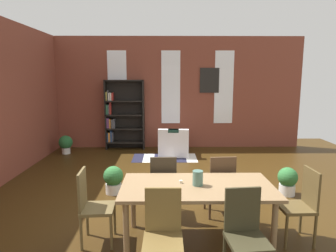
# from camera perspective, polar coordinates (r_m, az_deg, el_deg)

# --- Properties ---
(ground_plane) EXTENTS (10.40, 10.40, 0.00)m
(ground_plane) POSITION_cam_1_polar(r_m,az_deg,el_deg) (5.15, 1.47, -14.45)
(ground_plane) COLOR #38250D
(back_wall_brick) EXTENTS (7.69, 0.12, 3.26)m
(back_wall_brick) POSITION_cam_1_polar(r_m,az_deg,el_deg) (8.78, 0.52, 6.41)
(back_wall_brick) COLOR brown
(back_wall_brick) RESTS_ON ground
(window_pane_0) EXTENTS (0.55, 0.02, 2.12)m
(window_pane_0) POSITION_cam_1_polar(r_m,az_deg,el_deg) (8.81, -9.75, 7.34)
(window_pane_0) COLOR white
(window_pane_1) EXTENTS (0.55, 0.02, 2.12)m
(window_pane_1) POSITION_cam_1_polar(r_m,az_deg,el_deg) (8.70, 0.54, 7.45)
(window_pane_1) COLOR white
(window_pane_2) EXTENTS (0.55, 0.02, 2.12)m
(window_pane_2) POSITION_cam_1_polar(r_m,az_deg,el_deg) (8.87, 10.75, 7.33)
(window_pane_2) COLOR white
(dining_table) EXTENTS (1.89, 0.96, 0.75)m
(dining_table) POSITION_cam_1_polar(r_m,az_deg,el_deg) (3.78, 5.67, -12.48)
(dining_table) COLOR olive
(dining_table) RESTS_ON ground
(vase_on_table) EXTENTS (0.13, 0.13, 0.19)m
(vase_on_table) POSITION_cam_1_polar(r_m,az_deg,el_deg) (3.72, 5.78, -9.99)
(vase_on_table) COLOR #4C7266
(vase_on_table) RESTS_ON dining_table
(tealight_candle_0) EXTENTS (0.04, 0.04, 0.04)m
(tealight_candle_0) POSITION_cam_1_polar(r_m,az_deg,el_deg) (3.80, 2.50, -10.71)
(tealight_candle_0) COLOR silver
(tealight_candle_0) RESTS_ON dining_table
(tealight_candle_1) EXTENTS (0.04, 0.04, 0.04)m
(tealight_candle_1) POSITION_cam_1_polar(r_m,az_deg,el_deg) (3.74, 5.86, -11.13)
(tealight_candle_1) COLOR silver
(tealight_candle_1) RESTS_ON dining_table
(dining_chair_head_left) EXTENTS (0.42, 0.42, 0.95)m
(dining_chair_head_left) POSITION_cam_1_polar(r_m,az_deg,el_deg) (3.93, -14.51, -14.41)
(dining_chair_head_left) COLOR brown
(dining_chair_head_left) RESTS_ON ground
(dining_chair_near_right) EXTENTS (0.43, 0.43, 0.95)m
(dining_chair_near_right) POSITION_cam_1_polar(r_m,az_deg,el_deg) (3.30, 14.74, -19.25)
(dining_chair_near_right) COLOR #332F1C
(dining_chair_near_right) RESTS_ON ground
(dining_chair_near_left) EXTENTS (0.40, 0.40, 0.95)m
(dining_chair_near_left) POSITION_cam_1_polar(r_m,az_deg,el_deg) (3.19, -0.97, -19.93)
(dining_chair_near_left) COLOR brown
(dining_chair_near_left) RESTS_ON ground
(dining_chair_far_right) EXTENTS (0.43, 0.43, 0.95)m
(dining_chair_far_right) POSITION_cam_1_polar(r_m,az_deg,el_deg) (4.55, 10.15, -10.88)
(dining_chair_far_right) COLOR #4B3522
(dining_chair_far_right) RESTS_ON ground
(dining_chair_far_left) EXTENTS (0.40, 0.40, 0.95)m
(dining_chair_far_left) POSITION_cam_1_polar(r_m,az_deg,el_deg) (4.47, -0.89, -11.09)
(dining_chair_far_left) COLOR #322A1E
(dining_chair_far_left) RESTS_ON ground
(dining_chair_head_right) EXTENTS (0.41, 0.41, 0.95)m
(dining_chair_head_right) POSITION_cam_1_polar(r_m,az_deg,el_deg) (4.20, 24.36, -13.38)
(dining_chair_head_right) COLOR brown
(dining_chair_head_right) RESTS_ON ground
(bookshelf_tall) EXTENTS (1.13, 0.30, 2.02)m
(bookshelf_tall) POSITION_cam_1_polar(r_m,az_deg,el_deg) (8.68, -8.89, 2.12)
(bookshelf_tall) COLOR black
(bookshelf_tall) RESTS_ON ground
(armchair_white) EXTENTS (0.86, 0.86, 0.75)m
(armchair_white) POSITION_cam_1_polar(r_m,az_deg,el_deg) (8.02, 1.13, -3.62)
(armchair_white) COLOR silver
(armchair_white) RESTS_ON ground
(potted_plant_by_shelf) EXTENTS (0.36, 0.36, 0.50)m
(potted_plant_by_shelf) POSITION_cam_1_polar(r_m,az_deg,el_deg) (5.49, -10.51, -10.05)
(potted_plant_by_shelf) COLOR silver
(potted_plant_by_shelf) RESTS_ON ground
(potted_plant_corner) EXTENTS (0.34, 0.34, 0.50)m
(potted_plant_corner) POSITION_cam_1_polar(r_m,az_deg,el_deg) (5.74, 22.11, -9.71)
(potted_plant_corner) COLOR silver
(potted_plant_corner) RESTS_ON ground
(potted_plant_window) EXTENTS (0.37, 0.37, 0.51)m
(potted_plant_window) POSITION_cam_1_polar(r_m,az_deg,el_deg) (8.59, -19.18, -3.20)
(potted_plant_window) COLOR silver
(potted_plant_window) RESTS_ON ground
(striped_rug) EXTENTS (1.67, 0.87, 0.01)m
(striped_rug) POSITION_cam_1_polar(r_m,az_deg,el_deg) (7.75, -0.65, -6.16)
(striped_rug) COLOR #1E1E33
(striped_rug) RESTS_ON ground
(framed_picture) EXTENTS (0.56, 0.03, 0.72)m
(framed_picture) POSITION_cam_1_polar(r_m,az_deg,el_deg) (8.79, 8.02, 8.74)
(framed_picture) COLOR black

